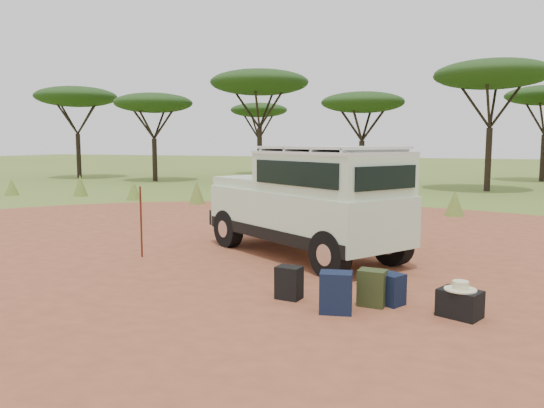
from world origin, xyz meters
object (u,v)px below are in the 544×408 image
at_px(walking_staff, 141,223).
at_px(backpack_navy, 336,293).
at_px(backpack_olive, 372,288).
at_px(duffel_navy, 389,289).
at_px(safari_vehicle, 309,204).
at_px(hard_case, 460,304).
at_px(backpack_black, 289,283).

bearing_deg(walking_staff, backpack_navy, -57.88).
relative_size(walking_staff, backpack_olive, 2.92).
bearing_deg(backpack_navy, duffel_navy, 35.21).
xyz_separation_m(safari_vehicle, hard_case, (2.95, -2.80, -0.88)).
height_order(walking_staff, duffel_navy, walking_staff).
relative_size(walking_staff, duffel_navy, 3.37).
height_order(walking_staff, backpack_black, walking_staff).
xyz_separation_m(walking_staff, duffel_navy, (4.93, -1.13, -0.50)).
xyz_separation_m(backpack_olive, hard_case, (1.15, -0.05, -0.08)).
xyz_separation_m(backpack_navy, hard_case, (1.54, 0.42, -0.10)).
distance_m(backpack_black, duffel_navy, 1.41).
bearing_deg(hard_case, backpack_olive, -160.37).
bearing_deg(hard_case, safari_vehicle, 158.87).
distance_m(walking_staff, backpack_black, 3.84).
height_order(backpack_navy, hard_case, backpack_navy).
xyz_separation_m(walking_staff, backpack_navy, (4.34, -1.78, -0.45)).
distance_m(duffel_navy, hard_case, 0.98).
bearing_deg(safari_vehicle, backpack_navy, -33.88).
xyz_separation_m(backpack_black, duffel_navy, (1.39, 0.28, -0.02)).
bearing_deg(backpack_navy, walking_staff, 145.44).
xyz_separation_m(safari_vehicle, walking_staff, (-2.93, -1.44, -0.33)).
relative_size(backpack_black, backpack_navy, 0.87).
distance_m(safari_vehicle, walking_staff, 3.28).
relative_size(safari_vehicle, backpack_navy, 8.44).
relative_size(walking_staff, backpack_black, 3.11).
distance_m(walking_staff, backpack_olive, 4.93).
bearing_deg(duffel_navy, backpack_black, -141.78).
relative_size(backpack_olive, duffel_navy, 1.15).
relative_size(walking_staff, hard_case, 2.93).
relative_size(backpack_black, hard_case, 0.94).
distance_m(backpack_olive, duffel_navy, 0.26).
xyz_separation_m(backpack_black, backpack_olive, (1.18, 0.11, 0.02)).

